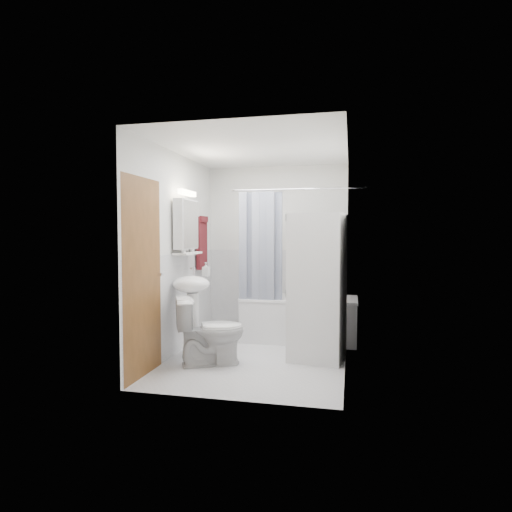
% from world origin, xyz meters
% --- Properties ---
extents(floor, '(2.60, 2.60, 0.00)m').
position_xyz_m(floor, '(0.00, 0.00, 0.00)').
color(floor, silver).
rests_on(floor, ground).
extents(room_walls, '(2.60, 2.60, 2.60)m').
position_xyz_m(room_walls, '(0.00, 0.00, 1.49)').
color(room_walls, silver).
rests_on(room_walls, ground).
extents(wainscot, '(1.98, 2.58, 2.58)m').
position_xyz_m(wainscot, '(0.00, 0.29, 0.60)').
color(wainscot, white).
rests_on(wainscot, ground).
extents(door, '(0.05, 2.00, 2.00)m').
position_xyz_m(door, '(-0.95, -0.55, 1.00)').
color(door, brown).
rests_on(door, ground).
extents(bathtub, '(1.53, 0.72, 0.58)m').
position_xyz_m(bathtub, '(0.38, 0.92, 0.32)').
color(bathtub, silver).
rests_on(bathtub, ground).
extents(tub_spout, '(0.04, 0.12, 0.04)m').
position_xyz_m(tub_spout, '(0.58, 1.25, 0.90)').
color(tub_spout, silver).
rests_on(tub_spout, room_walls).
extents(curtain_rod, '(1.71, 0.02, 0.02)m').
position_xyz_m(curtain_rod, '(0.38, 0.62, 2.00)').
color(curtain_rod, silver).
rests_on(curtain_rod, room_walls).
extents(shower_curtain, '(0.55, 0.02, 1.45)m').
position_xyz_m(shower_curtain, '(-0.10, 0.62, 1.25)').
color(shower_curtain, '#131F43').
rests_on(shower_curtain, curtain_rod).
extents(sink, '(0.44, 0.37, 1.04)m').
position_xyz_m(sink, '(-0.75, -0.13, 0.70)').
color(sink, white).
rests_on(sink, ground).
extents(medicine_cabinet, '(0.13, 0.50, 0.71)m').
position_xyz_m(medicine_cabinet, '(-0.90, 0.10, 1.57)').
color(medicine_cabinet, silver).
rests_on(medicine_cabinet, room_walls).
extents(shelf, '(0.18, 0.54, 0.02)m').
position_xyz_m(shelf, '(-0.89, 0.10, 1.20)').
color(shelf, silver).
rests_on(shelf, room_walls).
extents(shower_caddy, '(0.22, 0.06, 0.02)m').
position_xyz_m(shower_caddy, '(0.63, 1.24, 1.15)').
color(shower_caddy, silver).
rests_on(shower_caddy, room_walls).
extents(towel, '(0.07, 0.30, 0.73)m').
position_xyz_m(towel, '(-0.94, 0.75, 1.33)').
color(towel, '#5A1514').
rests_on(towel, room_walls).
extents(washer_dryer, '(0.66, 0.66, 1.66)m').
position_xyz_m(washer_dryer, '(0.68, 0.11, 0.83)').
color(washer_dryer, silver).
rests_on(washer_dryer, ground).
extents(toilet, '(0.86, 0.70, 0.73)m').
position_xyz_m(toilet, '(-0.45, -0.36, 0.37)').
color(toilet, white).
rests_on(toilet, ground).
extents(soap_pump, '(0.08, 0.17, 0.08)m').
position_xyz_m(soap_pump, '(-0.71, 0.25, 0.95)').
color(soap_pump, gray).
rests_on(soap_pump, sink).
extents(shelf_bottle, '(0.07, 0.18, 0.07)m').
position_xyz_m(shelf_bottle, '(-0.89, -0.05, 1.25)').
color(shelf_bottle, gray).
rests_on(shelf_bottle, shelf).
extents(shelf_cup, '(0.10, 0.09, 0.10)m').
position_xyz_m(shelf_cup, '(-0.89, 0.22, 1.26)').
color(shelf_cup, gray).
rests_on(shelf_cup, shelf).
extents(shampoo_a, '(0.13, 0.17, 0.13)m').
position_xyz_m(shampoo_a, '(0.35, 1.24, 1.23)').
color(shampoo_a, gray).
rests_on(shampoo_a, shower_caddy).
extents(shampoo_b, '(0.08, 0.21, 0.08)m').
position_xyz_m(shampoo_b, '(0.47, 1.24, 1.20)').
color(shampoo_b, navy).
rests_on(shampoo_b, shower_caddy).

